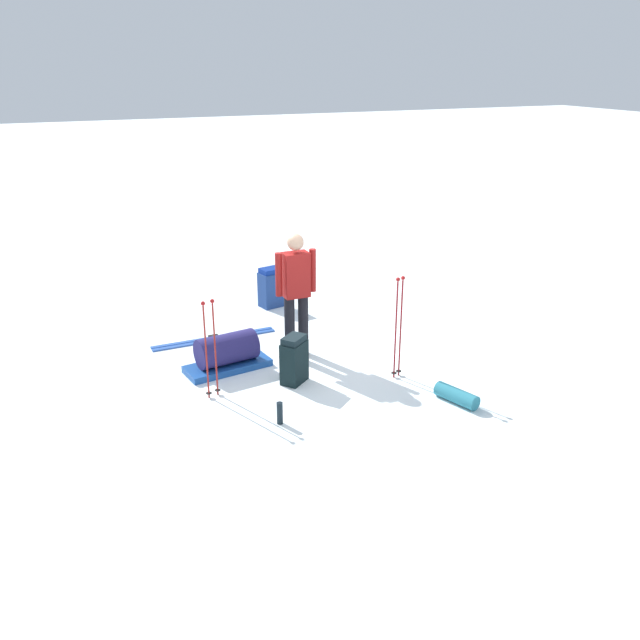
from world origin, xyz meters
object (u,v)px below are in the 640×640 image
object	(u,v)px
skier_standing	(296,289)
ski_poles_planted_near	(399,322)
sleeping_mat_rolled	(457,396)
backpack_bright	(294,360)
ski_poles_planted_far	(210,344)
thermos_bottle	(280,413)
ski_pair_near	(214,339)
gear_sled	(227,353)
backpack_large_dark	(271,288)

from	to	relation	value
skier_standing	ski_poles_planted_near	distance (m)	1.48
sleeping_mat_rolled	backpack_bright	bearing A→B (deg)	-39.13
ski_poles_planted_far	sleeping_mat_rolled	bearing A→B (deg)	153.38
sleeping_mat_rolled	thermos_bottle	xyz separation A→B (m)	(2.09, -0.37, 0.04)
sleeping_mat_rolled	thermos_bottle	bearing A→B (deg)	-9.98
ski_poles_planted_near	ski_poles_planted_far	size ratio (longest dim) A/B	1.09
ski_poles_planted_near	sleeping_mat_rolled	world-z (taller)	ski_poles_planted_near
skier_standing	backpack_bright	size ratio (longest dim) A/B	2.74
skier_standing	ski_pair_near	size ratio (longest dim) A/B	0.94
ski_pair_near	gear_sled	world-z (taller)	gear_sled
ski_pair_near	ski_poles_planted_near	xyz separation A→B (m)	(-1.83, 2.11, 0.73)
ski_pair_near	sleeping_mat_rolled	world-z (taller)	sleeping_mat_rolled
ski_poles_planted_near	gear_sled	bearing A→B (deg)	-28.94
ski_pair_near	gear_sled	distance (m)	1.07
skier_standing	backpack_large_dark	distance (m)	2.09
skier_standing	gear_sled	distance (m)	1.24
backpack_large_dark	thermos_bottle	bearing A→B (deg)	71.95
backpack_large_dark	thermos_bottle	xyz separation A→B (m)	(1.19, 3.64, -0.19)
backpack_large_dark	ski_poles_planted_far	size ratio (longest dim) A/B	0.53
skier_standing	thermos_bottle	world-z (taller)	skier_standing
backpack_large_dark	sleeping_mat_rolled	xyz separation A→B (m)	(-0.90, 4.01, -0.23)
skier_standing	ski_poles_planted_near	bearing A→B (deg)	128.89
skier_standing	sleeping_mat_rolled	xyz separation A→B (m)	(-1.22, 2.04, -0.86)
ski_poles_planted_far	thermos_bottle	xyz separation A→B (m)	(-0.51, 0.94, -0.56)
skier_standing	backpack_bright	world-z (taller)	skier_standing
ski_poles_planted_near	gear_sled	distance (m)	2.26
backpack_large_dark	ski_poles_planted_far	bearing A→B (deg)	57.91
thermos_bottle	ski_pair_near	bearing A→B (deg)	-89.10
backpack_bright	ski_poles_planted_far	distance (m)	1.11
ski_pair_near	ski_poles_planted_far	distance (m)	1.89
gear_sled	sleeping_mat_rolled	bearing A→B (deg)	138.57
skier_standing	ski_pair_near	world-z (taller)	skier_standing
thermos_bottle	ski_poles_planted_far	bearing A→B (deg)	-61.34
ski_pair_near	ski_poles_planted_far	bearing A→B (deg)	74.63
ski_pair_near	ski_poles_planted_near	bearing A→B (deg)	130.89
ski_pair_near	backpack_bright	world-z (taller)	backpack_bright
backpack_bright	thermos_bottle	bearing A→B (deg)	59.74
ski_poles_planted_near	thermos_bottle	distance (m)	1.96
skier_standing	ski_pair_near	xyz separation A→B (m)	(0.91, -0.97, -0.94)
thermos_bottle	sleeping_mat_rolled	bearing A→B (deg)	170.02
backpack_large_dark	ski_poles_planted_near	xyz separation A→B (m)	(-0.60, 3.11, 0.42)
backpack_large_dark	ski_poles_planted_near	world-z (taller)	ski_poles_planted_near
ski_pair_near	backpack_large_dark	size ratio (longest dim) A/B	2.79
backpack_large_dark	thermos_bottle	world-z (taller)	backpack_large_dark
gear_sled	backpack_bright	bearing A→B (deg)	133.75
backpack_large_dark	sleeping_mat_rolled	world-z (taller)	backpack_large_dark
ski_pair_near	sleeping_mat_rolled	xyz separation A→B (m)	(-2.13, 3.01, 0.08)
ski_pair_near	sleeping_mat_rolled	bearing A→B (deg)	125.27
gear_sled	skier_standing	bearing A→B (deg)	-175.69
backpack_bright	sleeping_mat_rolled	distance (m)	2.02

